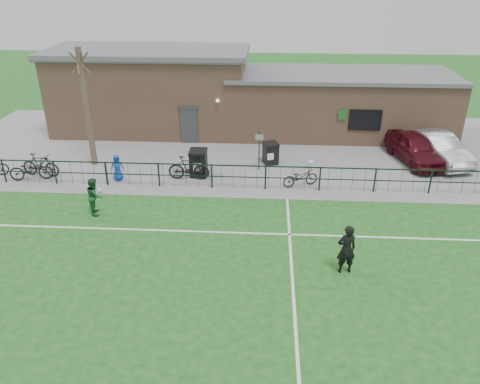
# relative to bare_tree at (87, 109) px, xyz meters

# --- Properties ---
(ground) EXTENTS (90.00, 90.00, 0.00)m
(ground) POSITION_rel_bare_tree_xyz_m (8.00, -10.50, -3.00)
(ground) COLOR #174E18
(ground) RESTS_ON ground
(paving_strip) EXTENTS (34.00, 13.00, 0.02)m
(paving_strip) POSITION_rel_bare_tree_xyz_m (8.00, 3.00, -2.99)
(paving_strip) COLOR slate
(paving_strip) RESTS_ON ground
(pitch_line_touch) EXTENTS (28.00, 0.10, 0.01)m
(pitch_line_touch) POSITION_rel_bare_tree_xyz_m (8.00, -2.70, -3.00)
(pitch_line_touch) COLOR white
(pitch_line_touch) RESTS_ON ground
(pitch_line_mid) EXTENTS (28.00, 0.10, 0.01)m
(pitch_line_mid) POSITION_rel_bare_tree_xyz_m (8.00, -6.50, -3.00)
(pitch_line_mid) COLOR white
(pitch_line_mid) RESTS_ON ground
(pitch_line_perp) EXTENTS (0.10, 16.00, 0.01)m
(pitch_line_perp) POSITION_rel_bare_tree_xyz_m (10.00, -10.50, -3.00)
(pitch_line_perp) COLOR white
(pitch_line_perp) RESTS_ON ground
(perimeter_fence) EXTENTS (28.00, 0.10, 1.20)m
(perimeter_fence) POSITION_rel_bare_tree_xyz_m (8.00, -2.50, -2.40)
(perimeter_fence) COLOR black
(perimeter_fence) RESTS_ON ground
(bare_tree) EXTENTS (0.30, 0.30, 6.00)m
(bare_tree) POSITION_rel_bare_tree_xyz_m (0.00, 0.00, 0.00)
(bare_tree) COLOR #4D3C2E
(bare_tree) RESTS_ON ground
(wheelie_bin_left) EXTENTS (0.82, 0.92, 1.22)m
(wheelie_bin_left) POSITION_rel_bare_tree_xyz_m (5.68, -1.07, -2.37)
(wheelie_bin_left) COLOR black
(wheelie_bin_left) RESTS_ON paving_strip
(wheelie_bin_right) EXTENTS (0.89, 0.95, 1.04)m
(wheelie_bin_right) POSITION_rel_bare_tree_xyz_m (9.23, 0.69, -2.46)
(wheelie_bin_right) COLOR black
(wheelie_bin_right) RESTS_ON paving_strip
(sign_post) EXTENTS (0.07, 0.07, 2.00)m
(sign_post) POSITION_rel_bare_tree_xyz_m (8.64, -0.24, -1.98)
(sign_post) COLOR black
(sign_post) RESTS_ON paving_strip
(car_maroon) EXTENTS (2.72, 4.78, 1.53)m
(car_maroon) POSITION_rel_bare_tree_xyz_m (16.87, 1.36, -2.21)
(car_maroon) COLOR #440C15
(car_maroon) RESTS_ON paving_strip
(car_silver) EXTENTS (2.78, 4.83, 1.50)m
(car_silver) POSITION_rel_bare_tree_xyz_m (18.04, 1.49, -2.23)
(car_silver) COLOR #97999E
(car_silver) RESTS_ON paving_strip
(bicycle_b) EXTENTS (2.00, 0.80, 1.17)m
(bicycle_b) POSITION_rel_bare_tree_xyz_m (-2.09, -1.67, -2.39)
(bicycle_b) COLOR black
(bicycle_b) RESTS_ON paving_strip
(bicycle_c) EXTENTS (2.12, 1.10, 1.06)m
(bicycle_c) POSITION_rel_bare_tree_xyz_m (-2.36, -2.13, -2.45)
(bicycle_c) COLOR black
(bicycle_c) RESTS_ON paving_strip
(bicycle_d) EXTENTS (2.00, 0.58, 1.20)m
(bicycle_d) POSITION_rel_bare_tree_xyz_m (5.27, -1.63, -2.38)
(bicycle_d) COLOR black
(bicycle_d) RESTS_ON paving_strip
(bicycle_e) EXTENTS (1.83, 1.17, 0.91)m
(bicycle_e) POSITION_rel_bare_tree_xyz_m (10.63, -2.06, -2.53)
(bicycle_e) COLOR black
(bicycle_e) RESTS_ON paving_strip
(spectator_child) EXTENTS (0.74, 0.60, 1.30)m
(spectator_child) POSITION_rel_bare_tree_xyz_m (1.85, -1.92, -2.33)
(spectator_child) COLOR #1242B0
(spectator_child) RESTS_ON paving_strip
(goalkeeper_kick) EXTENTS (1.50, 3.90, 2.68)m
(goalkeeper_kick) POSITION_rel_bare_tree_xyz_m (11.76, -8.76, -2.06)
(goalkeeper_kick) COLOR black
(goalkeeper_kick) RESTS_ON ground
(outfield_player) EXTENTS (0.82, 0.93, 1.60)m
(outfield_player) POSITION_rel_bare_tree_xyz_m (1.90, -5.22, -2.20)
(outfield_player) COLOR #175127
(outfield_player) RESTS_ON ground
(ball_ground) EXTENTS (0.23, 0.23, 0.23)m
(ball_ground) POSITION_rel_bare_tree_xyz_m (1.39, -3.34, -2.88)
(ball_ground) COLOR white
(ball_ground) RESTS_ON ground
(clubhouse) EXTENTS (24.25, 5.40, 4.96)m
(clubhouse) POSITION_rel_bare_tree_xyz_m (7.12, 6.00, -0.78)
(clubhouse) COLOR #A4795B
(clubhouse) RESTS_ON ground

